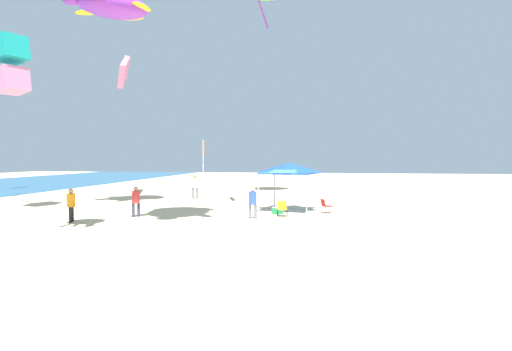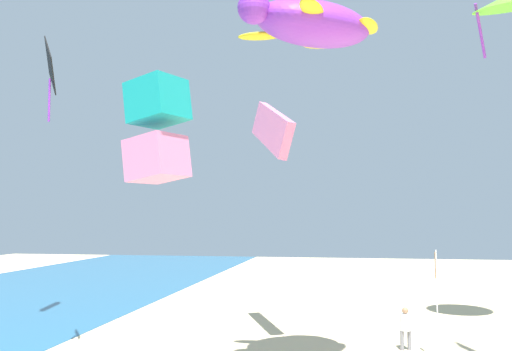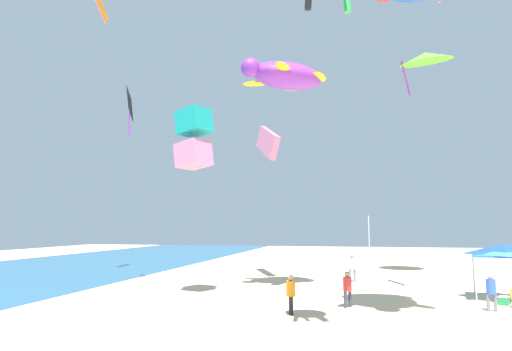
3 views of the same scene
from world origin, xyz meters
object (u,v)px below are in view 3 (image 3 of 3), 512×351
at_px(person_near_umbrella, 352,266).
at_px(kite_delta_lime, 426,57).
at_px(person_by_tent, 347,286).
at_px(person_kite_handler, 491,289).
at_px(banner_flag, 369,243).
at_px(kite_diamond_black, 130,105).
at_px(kite_turtle_purple, 285,76).
at_px(kite_parafoil_orange, 99,1).
at_px(cooler_box, 504,300).
at_px(canopy_tent, 504,250).
at_px(kite_parafoil_pink, 267,143).
at_px(person_far_stroller, 291,291).
at_px(kite_box_teal, 194,138).

bearing_deg(person_near_umbrella, kite_delta_lime, -163.01).
bearing_deg(person_by_tent, person_kite_handler, 137.26).
relative_size(banner_flag, kite_diamond_black, 1.26).
xyz_separation_m(person_by_tent, kite_turtle_purple, (4.12, 3.48, 11.89)).
relative_size(person_kite_handler, kite_parafoil_orange, 0.44).
distance_m(person_kite_handler, kite_turtle_purple, 15.85).
bearing_deg(person_near_umbrella, cooler_box, 118.25).
bearing_deg(cooler_box, canopy_tent, -21.29).
bearing_deg(person_kite_handler, kite_diamond_black, 167.13).
relative_size(canopy_tent, cooler_box, 4.75).
distance_m(cooler_box, banner_flag, 8.83).
xyz_separation_m(cooler_box, kite_diamond_black, (2.66, 21.66, 11.72)).
relative_size(person_by_tent, kite_turtle_purple, 0.28).
bearing_deg(kite_turtle_purple, kite_delta_lime, -175.48).
height_order(kite_parafoil_pink, kite_diamond_black, kite_diamond_black).
distance_m(kite_turtle_purple, kite_diamond_black, 10.85).
distance_m(person_kite_handler, person_far_stroller, 9.05).
bearing_deg(kite_parafoil_pink, kite_turtle_purple, -2.17).
distance_m(person_by_tent, kite_parafoil_pink, 14.97).
distance_m(banner_flag, kite_box_teal, 13.33).
relative_size(cooler_box, kite_diamond_black, 0.21).
bearing_deg(kite_delta_lime, kite_parafoil_pink, -138.81).
xyz_separation_m(canopy_tent, kite_parafoil_pink, (6.67, 13.75, 7.46)).
bearing_deg(person_kite_handler, kite_parafoil_pink, 140.20).
bearing_deg(kite_turtle_purple, banner_flag, -179.29).
xyz_separation_m(person_near_umbrella, kite_delta_lime, (3.86, -5.99, 15.79)).
height_order(person_kite_handler, kite_parafoil_orange, kite_parafoil_orange).
distance_m(canopy_tent, cooler_box, 2.77).
bearing_deg(person_kite_handler, canopy_tent, 64.45).
bearing_deg(person_far_stroller, person_by_tent, -63.73).
distance_m(banner_flag, kite_delta_lime, 15.95).
distance_m(person_near_umbrella, kite_turtle_purple, 13.59).
xyz_separation_m(cooler_box, person_by_tent, (-2.37, 7.40, 0.77)).
height_order(canopy_tent, kite_delta_lime, kite_delta_lime).
distance_m(kite_box_teal, kite_turtle_purple, 7.04).
xyz_separation_m(person_by_tent, kite_parafoil_orange, (8.24, 18.99, 20.54)).
distance_m(canopy_tent, person_kite_handler, 4.10).
distance_m(cooler_box, person_far_stroller, 10.82).
relative_size(kite_box_teal, kite_diamond_black, 0.94).
height_order(person_kite_handler, person_by_tent, person_kite_handler).
relative_size(person_kite_handler, kite_diamond_black, 0.47).
height_order(canopy_tent, kite_box_teal, kite_box_teal).
height_order(person_kite_handler, kite_box_teal, kite_box_teal).
relative_size(cooler_box, person_by_tent, 0.45).
height_order(kite_parafoil_pink, kite_delta_lime, kite_delta_lime).
xyz_separation_m(person_by_tent, person_near_umbrella, (9.82, -0.19, 0.12)).
distance_m(cooler_box, person_near_umbrella, 10.41).
bearing_deg(person_near_umbrella, person_kite_handler, 107.01).
distance_m(kite_parafoil_pink, kite_turtle_purple, 7.30).
xyz_separation_m(cooler_box, kite_parafoil_pink, (8.06, 13.21, 9.80)).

